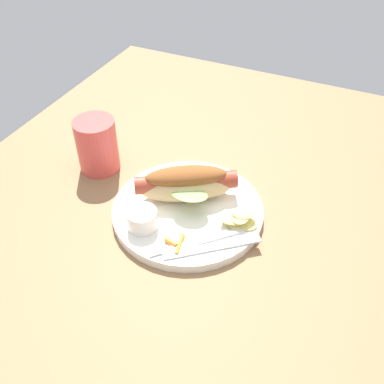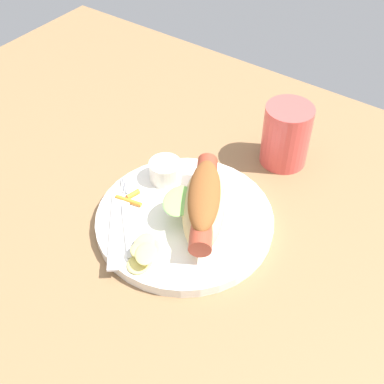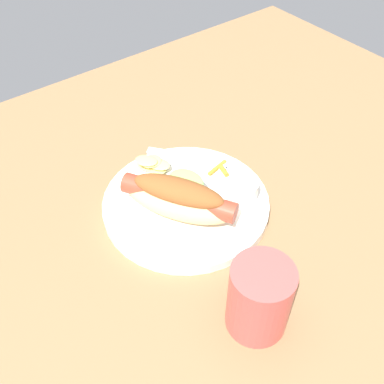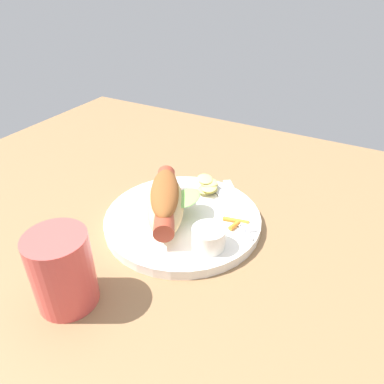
# 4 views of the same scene
# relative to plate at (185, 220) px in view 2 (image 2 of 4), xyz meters

# --- Properties ---
(ground_plane) EXTENTS (1.20, 0.90, 0.02)m
(ground_plane) POSITION_rel_plate_xyz_m (-0.04, -0.01, -0.02)
(ground_plane) COLOR olive
(plate) EXTENTS (0.26, 0.26, 0.02)m
(plate) POSITION_rel_plate_xyz_m (0.00, 0.00, 0.00)
(plate) COLOR white
(plate) RESTS_ON ground_plane
(hot_dog) EXTENTS (0.13, 0.17, 0.06)m
(hot_dog) POSITION_rel_plate_xyz_m (0.02, 0.01, 0.04)
(hot_dog) COLOR #DBB77A
(hot_dog) RESTS_ON plate
(sauce_ramekin) EXTENTS (0.05, 0.05, 0.03)m
(sauce_ramekin) POSITION_rel_plate_xyz_m (-0.07, 0.05, 0.02)
(sauce_ramekin) COLOR white
(sauce_ramekin) RESTS_ON plate
(fork) EXTENTS (0.12, 0.12, 0.00)m
(fork) POSITION_rel_plate_xyz_m (-0.06, -0.05, 0.01)
(fork) COLOR silver
(fork) RESTS_ON plate
(knife) EXTENTS (0.11, 0.13, 0.00)m
(knife) POSITION_rel_plate_xyz_m (-0.07, -0.07, 0.01)
(knife) COLOR silver
(knife) RESTS_ON plate
(chips_pile) EXTENTS (0.06, 0.07, 0.02)m
(chips_pile) POSITION_rel_plate_xyz_m (-0.00, -0.09, 0.02)
(chips_pile) COLOR #DCCF71
(chips_pile) RESTS_ON plate
(carrot_garnish) EXTENTS (0.04, 0.03, 0.01)m
(carrot_garnish) POSITION_rel_plate_xyz_m (-0.08, -0.02, 0.01)
(carrot_garnish) COLOR orange
(carrot_garnish) RESTS_ON plate
(drinking_cup) EXTENTS (0.08, 0.08, 0.10)m
(drinking_cup) POSITION_rel_plate_xyz_m (0.05, 0.21, 0.04)
(drinking_cup) COLOR #D84C47
(drinking_cup) RESTS_ON ground_plane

